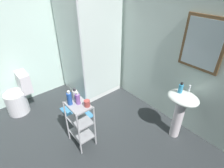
# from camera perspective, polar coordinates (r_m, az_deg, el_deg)

# --- Properties ---
(ground_plane) EXTENTS (4.20, 4.20, 0.02)m
(ground_plane) POSITION_cam_1_polar(r_m,az_deg,el_deg) (2.88, -13.34, -21.52)
(ground_plane) COLOR #2E3234
(wall_back) EXTENTS (4.20, 0.14, 2.50)m
(wall_back) POSITION_cam_1_polar(r_m,az_deg,el_deg) (3.10, 15.37, 11.93)
(wall_back) COLOR silver
(wall_back) RESTS_ON ground_plane
(wall_left) EXTENTS (0.10, 4.20, 2.50)m
(wall_left) POSITION_cam_1_polar(r_m,az_deg,el_deg) (3.69, -29.99, 11.98)
(wall_left) COLOR silver
(wall_left) RESTS_ON ground_plane
(shower_stall) EXTENTS (0.92, 0.92, 2.00)m
(shower_stall) POSITION_cam_1_polar(r_m,az_deg,el_deg) (3.82, -7.04, 3.75)
(shower_stall) COLOR white
(shower_stall) RESTS_ON ground_plane
(pedestal_sink) EXTENTS (0.46, 0.37, 0.81)m
(pedestal_sink) POSITION_cam_1_polar(r_m,az_deg,el_deg) (2.85, 21.04, -6.81)
(pedestal_sink) COLOR white
(pedestal_sink) RESTS_ON ground_plane
(sink_faucet) EXTENTS (0.03, 0.03, 0.10)m
(sink_faucet) POSITION_cam_1_polar(r_m,az_deg,el_deg) (2.79, 23.44, -1.23)
(sink_faucet) COLOR silver
(sink_faucet) RESTS_ON pedestal_sink
(toilet) EXTENTS (0.37, 0.49, 0.76)m
(toilet) POSITION_cam_1_polar(r_m,az_deg,el_deg) (3.72, -27.59, -3.72)
(toilet) COLOR white
(toilet) RESTS_ON ground_plane
(storage_cart) EXTENTS (0.38, 0.28, 0.74)m
(storage_cart) POSITION_cam_1_polar(r_m,az_deg,el_deg) (2.69, -10.12, -11.48)
(storage_cart) COLOR silver
(storage_cart) RESTS_ON ground_plane
(hand_soap_bottle) EXTENTS (0.06, 0.06, 0.16)m
(hand_soap_bottle) POSITION_cam_1_polar(r_m,az_deg,el_deg) (2.70, 21.03, -1.26)
(hand_soap_bottle) COLOR #389ED1
(hand_soap_bottle) RESTS_ON pedestal_sink
(conditioner_bottle_purple) EXTENTS (0.06, 0.06, 0.19)m
(conditioner_bottle_purple) POSITION_cam_1_polar(r_m,az_deg,el_deg) (2.47, -10.84, -4.60)
(conditioner_bottle_purple) COLOR #8854A9
(conditioner_bottle_purple) RESTS_ON storage_cart
(lotion_bottle_white) EXTENTS (0.07, 0.07, 0.19)m
(lotion_bottle_white) POSITION_cam_1_polar(r_m,az_deg,el_deg) (2.54, -11.65, -3.46)
(lotion_bottle_white) COLOR white
(lotion_bottle_white) RESTS_ON storage_cart
(shampoo_bottle_blue) EXTENTS (0.07, 0.07, 0.22)m
(shampoo_bottle_blue) POSITION_cam_1_polar(r_m,az_deg,el_deg) (2.47, -13.41, -4.49)
(shampoo_bottle_blue) COLOR #2552AD
(shampoo_bottle_blue) RESTS_ON storage_cart
(rinse_cup) EXTENTS (0.08, 0.08, 0.09)m
(rinse_cup) POSITION_cam_1_polar(r_m,az_deg,el_deg) (2.42, -7.98, -6.09)
(rinse_cup) COLOR #B24742
(rinse_cup) RESTS_ON storage_cart
(bath_mat) EXTENTS (0.60, 0.40, 0.02)m
(bath_mat) POSITION_cam_1_polar(r_m,az_deg,el_deg) (3.50, -11.25, -8.80)
(bath_mat) COLOR teal
(bath_mat) RESTS_ON ground_plane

